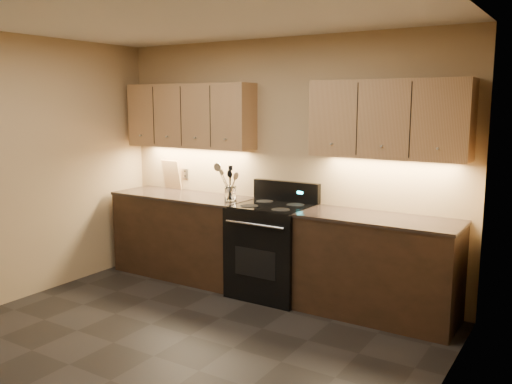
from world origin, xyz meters
The scene contains 17 objects.
floor centered at (0.00, 0.00, 0.00)m, with size 4.00×4.00×0.00m, color black.
ceiling centered at (0.00, 0.00, 2.60)m, with size 4.00×4.00×0.00m, color silver.
wall_back centered at (0.00, 2.00, 1.30)m, with size 4.00×0.04×2.60m, color tan.
wall_right centered at (2.00, 0.00, 1.30)m, with size 0.04×4.00×2.60m, color tan.
counter_left centered at (-1.10, 1.70, 0.47)m, with size 1.62×0.62×0.93m.
counter_right centered at (1.18, 1.70, 0.47)m, with size 1.46×0.62×0.93m.
stove centered at (0.08, 1.68, 0.48)m, with size 0.76×0.68×1.14m.
upper_cab_left centered at (-1.10, 1.85, 1.80)m, with size 1.60×0.30×0.70m, color tan.
upper_cab_right centered at (1.18, 1.85, 1.80)m, with size 1.44×0.30×0.70m, color tan.
outlet_plate centered at (-1.30, 1.99, 1.12)m, with size 0.09×0.01×0.12m, color #B2B5BA.
utensil_crock centered at (-0.42, 1.66, 1.00)m, with size 0.16×0.16×0.15m.
cutting_board centered at (-1.48, 1.96, 1.10)m, with size 0.27×0.02×0.35m, color tan.
wooden_spoon centered at (-0.45, 1.65, 1.09)m, with size 0.06×0.06×0.30m, color tan, non-canonical shape.
black_spoon centered at (-0.44, 1.68, 1.11)m, with size 0.06×0.06×0.32m, color black, non-canonical shape.
black_turner centered at (-0.41, 1.64, 1.13)m, with size 0.08×0.08×0.37m, color black, non-canonical shape.
steel_spatula centered at (-0.38, 1.66, 1.12)m, with size 0.08×0.08×0.35m, color silver, non-canonical shape.
steel_skimmer centered at (-0.39, 1.66, 1.15)m, with size 0.09×0.09×0.40m, color silver, non-canonical shape.
Camera 1 is at (2.77, -2.91, 1.95)m, focal length 38.00 mm.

